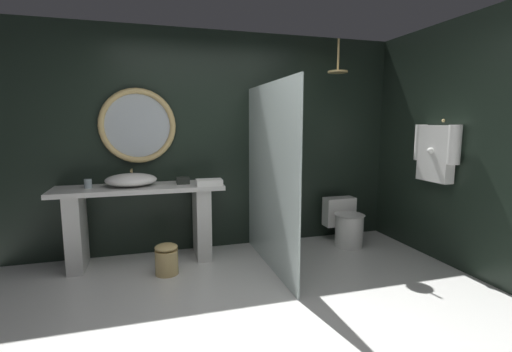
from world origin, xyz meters
TOP-DOWN VIEW (x-y plane):
  - ground_plane at (0.00, 0.00)m, footprint 5.76×5.76m
  - back_wall_panel at (0.00, 1.90)m, footprint 4.80×0.10m
  - side_wall_right at (2.35, 0.76)m, footprint 0.10×2.47m
  - vanity_counter at (-0.88, 1.57)m, footprint 1.77×0.53m
  - vessel_sink at (-0.97, 1.59)m, footprint 0.54×0.44m
  - tumbler_cup at (-1.40, 1.59)m, footprint 0.08×0.08m
  - tissue_box at (-0.42, 1.58)m, footprint 0.14×0.13m
  - round_wall_mirror at (-0.88, 1.81)m, footprint 0.83×0.07m
  - shower_glass_panel at (0.43, 1.05)m, footprint 0.02×1.59m
  - rain_shower_head at (1.40, 1.46)m, footprint 0.23×0.23m
  - hanging_bathrobe at (2.21, 0.72)m, footprint 0.20×0.61m
  - toilet at (1.58, 1.47)m, footprint 0.40×0.55m
  - waste_bin at (-0.65, 1.15)m, footprint 0.23×0.23m
  - folded_hand_towel at (-0.16, 1.40)m, footprint 0.29×0.20m

SIDE VIEW (x-z plane):
  - ground_plane at x=0.00m, z-range 0.00..0.00m
  - waste_bin at x=-0.65m, z-range 0.00..0.32m
  - toilet at x=1.58m, z-range -0.01..0.55m
  - vanity_counter at x=-0.88m, z-range 0.10..0.95m
  - folded_hand_towel at x=-0.16m, z-range 0.86..0.92m
  - tissue_box at x=-0.42m, z-range 0.86..0.93m
  - tumbler_cup at x=-1.40m, z-range 0.86..0.95m
  - vessel_sink at x=-0.97m, z-range 0.84..1.01m
  - shower_glass_panel at x=0.43m, z-range 0.00..1.94m
  - hanging_bathrobe at x=2.21m, z-range 0.90..1.57m
  - back_wall_panel at x=0.00m, z-range 0.00..2.60m
  - side_wall_right at x=2.35m, z-range 0.00..2.60m
  - round_wall_mirror at x=-0.88m, z-range 1.08..1.92m
  - rain_shower_head at x=1.40m, z-range 1.96..2.35m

